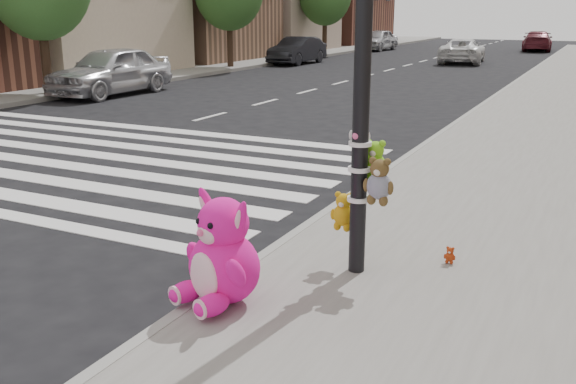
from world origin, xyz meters
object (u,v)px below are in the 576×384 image
Objects in this scene: red_teddy at (450,255)px; car_silver_far at (111,71)px; car_dark_far at (297,50)px; car_white_near at (462,51)px; pink_bunny at (221,258)px; signal_pole at (364,113)px.

car_silver_far is at bearing 144.82° from red_teddy.
car_white_near is at bearing 31.57° from car_dark_far.
car_silver_far is at bearing 154.68° from pink_bunny.
signal_pole is at bearing 93.17° from car_white_near.
car_silver_far reaches higher than red_teddy.
signal_pole is 0.89× the size of car_white_near.
signal_pole is 0.87× the size of car_silver_far.
red_teddy is (0.78, 0.58, -1.50)m from signal_pole.
signal_pole is at bearing -39.75° from car_silver_far.
car_white_near is (-4.99, 28.72, -1.11)m from signal_pole.
signal_pole is at bearing -61.43° from car_dark_far.
car_silver_far reaches higher than pink_bunny.
pink_bunny is 0.23× the size of car_silver_far.
car_white_near is (-4.15, 29.97, 0.06)m from pink_bunny.
signal_pole is 3.88× the size of pink_bunny.
car_silver_far is 19.67m from car_white_near.
pink_bunny is 28.18m from car_dark_far.
car_dark_far is (-11.59, 25.68, 0.12)m from pink_bunny.
car_dark_far is at bearing 120.73° from red_teddy.
signal_pole is at bearing 76.32° from pink_bunny.
car_silver_far is (-12.42, 10.51, -0.95)m from signal_pole.
signal_pole is 0.97× the size of car_dark_far.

